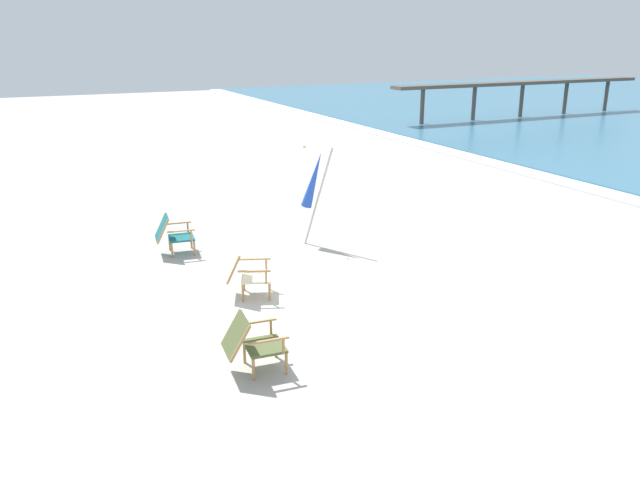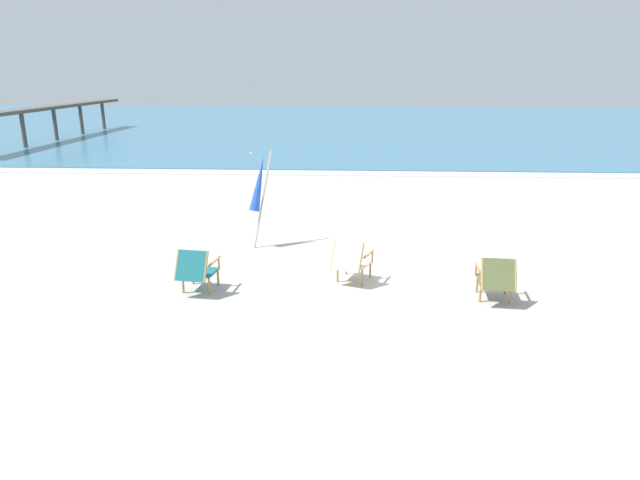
{
  "view_description": "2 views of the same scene",
  "coord_description": "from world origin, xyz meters",
  "views": [
    {
      "loc": [
        8.62,
        -3.96,
        4.14
      ],
      "look_at": [
        -0.81,
        0.56,
        0.68
      ],
      "focal_mm": 35.0,
      "sensor_mm": 36.0,
      "label": 1
    },
    {
      "loc": [
        -0.58,
        -10.48,
        3.64
      ],
      "look_at": [
        -1.14,
        -0.01,
        0.52
      ],
      "focal_mm": 32.0,
      "sensor_mm": 36.0,
      "label": 2
    }
  ],
  "objects": [
    {
      "name": "ground_plane",
      "position": [
        0.0,
        0.0,
        0.0
      ],
      "size": [
        80.0,
        80.0,
        0.0
      ],
      "primitive_type": "plane",
      "color": "#B2AAA0"
    },
    {
      "name": "beach_chair_front_left",
      "position": [
        -3.15,
        -1.54,
        0.43
      ],
      "size": [
        0.66,
        0.8,
        0.79
      ],
      "color": "#196066",
      "rests_on": "ground"
    },
    {
      "name": "beach_chair_back_right",
      "position": [
        1.81,
        -1.67,
        0.42
      ],
      "size": [
        0.64,
        0.81,
        0.78
      ],
      "color": "#515B33",
      "rests_on": "ground"
    },
    {
      "name": "beach_chair_mid_center",
      "position": [
        -0.54,
        -0.92,
        0.43
      ],
      "size": [
        0.79,
        0.88,
        0.8
      ],
      "color": "beige",
      "rests_on": "ground"
    },
    {
      "name": "umbrella_furled_blue",
      "position": [
        -2.49,
        1.22,
        1.34
      ],
      "size": [
        0.52,
        0.61,
        2.06
      ],
      "color": "#B7B2A8",
      "rests_on": "ground"
    },
    {
      "name": "pier_distant",
      "position": [
        -16.25,
        19.39,
        1.68
      ],
      "size": [
        0.9,
        15.22,
        1.88
      ],
      "color": "brown",
      "rests_on": "ground"
    }
  ]
}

